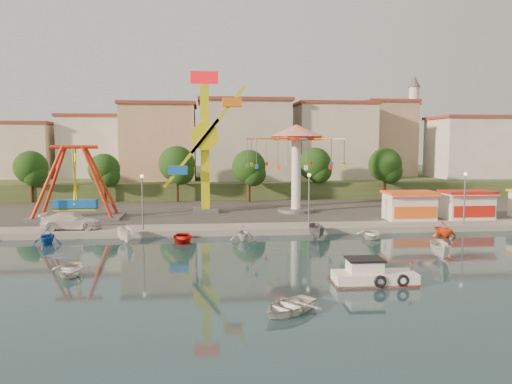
{
  "coord_description": "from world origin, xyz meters",
  "views": [
    {
      "loc": [
        -2.13,
        -34.63,
        8.73
      ],
      "look_at": [
        2.89,
        14.0,
        4.0
      ],
      "focal_mm": 35.0,
      "sensor_mm": 36.0,
      "label": 1
    }
  ],
  "objects": [
    {
      "name": "moored_boat_2",
      "position": [
        -9.14,
        9.8,
        0.7
      ],
      "size": [
        2.23,
        3.83,
        1.39
      ],
      "primitive_type": "imported",
      "rotation": [
        0.0,
        0.0,
        0.26
      ],
      "color": "white",
      "rests_on": "ground"
    },
    {
      "name": "pirate_ship_ride",
      "position": [
        -16.12,
        20.98,
        4.39
      ],
      "size": [
        10.0,
        5.0,
        8.0
      ],
      "color": "#59595E",
      "rests_on": "quay_deck"
    },
    {
      "name": "moored_boat_4",
      "position": [
        1.29,
        9.8,
        0.72
      ],
      "size": [
        2.43,
        2.79,
        1.45
      ],
      "primitive_type": "imported",
      "rotation": [
        0.0,
        0.0,
        -0.02
      ],
      "color": "silver",
      "rests_on": "ground"
    },
    {
      "name": "moored_boat_6",
      "position": [
        13.22,
        9.8,
        0.37
      ],
      "size": [
        3.4,
        4.14,
        0.75
      ],
      "primitive_type": "imported",
      "rotation": [
        0.0,
        0.0,
        -0.25
      ],
      "color": "white",
      "rests_on": "ground"
    },
    {
      "name": "rowboat_b",
      "position": [
        2.12,
        -9.83,
        0.37
      ],
      "size": [
        4.42,
        4.34,
        0.75
      ],
      "primitive_type": "imported",
      "rotation": [
        0.0,
        0.0,
        -0.84
      ],
      "color": "silver",
      "rests_on": "ground"
    },
    {
      "name": "lamp_post_3",
      "position": [
        24.0,
        13.0,
        3.1
      ],
      "size": [
        0.14,
        0.14,
        5.0
      ],
      "primitive_type": "cylinder",
      "color": "#59595E",
      "rests_on": "quay_deck"
    },
    {
      "name": "booth_left",
      "position": [
        19.71,
        16.49,
        2.16
      ],
      "size": [
        5.4,
        3.78,
        3.08
      ],
      "color": "white",
      "rests_on": "quay_deck"
    },
    {
      "name": "moored_boat_5",
      "position": [
        8.1,
        9.8,
        0.7
      ],
      "size": [
        1.61,
        3.7,
        1.4
      ],
      "primitive_type": "imported",
      "rotation": [
        0.0,
        0.0,
        -0.07
      ],
      "color": "#5C5B61",
      "rests_on": "ground"
    },
    {
      "name": "building_0",
      "position": [
        -33.37,
        46.06,
        8.93
      ],
      "size": [
        9.26,
        9.53,
        11.87
      ],
      "primitive_type": "cube",
      "color": "beige",
      "rests_on": "hill_terrace"
    },
    {
      "name": "van",
      "position": [
        -14.83,
        14.0,
        1.4
      ],
      "size": [
        5.56,
        2.31,
        1.61
      ],
      "primitive_type": "imported",
      "rotation": [
        0.0,
        0.0,
        1.56
      ],
      "color": "silver",
      "rests_on": "quay_deck"
    },
    {
      "name": "wave_swinger",
      "position": [
        8.68,
        23.67,
        8.2
      ],
      "size": [
        11.6,
        11.6,
        10.4
      ],
      "color": "#59595E",
      "rests_on": "quay_deck"
    },
    {
      "name": "tree_2",
      "position": [
        -6.0,
        35.81,
        5.92
      ],
      "size": [
        5.02,
        5.02,
        7.85
      ],
      "color": "#382314",
      "rests_on": "quay_deck"
    },
    {
      "name": "tree_1",
      "position": [
        -16.0,
        36.24,
        5.2
      ],
      "size": [
        4.35,
        4.35,
        6.8
      ],
      "color": "#382314",
      "rests_on": "quay_deck"
    },
    {
      "name": "kamikaze_tower",
      "position": [
        -1.73,
        24.2,
        8.49
      ],
      "size": [
        6.56,
        3.1,
        16.5
      ],
      "color": "#59595E",
      "rests_on": "quay_deck"
    },
    {
      "name": "building_3",
      "position": [
        5.6,
        48.8,
        7.6
      ],
      "size": [
        12.59,
        10.5,
        9.2
      ],
      "primitive_type": "cube",
      "color": "beige",
      "rests_on": "hill_terrace"
    },
    {
      "name": "lamp_post_1",
      "position": [
        -8.0,
        13.0,
        3.1
      ],
      "size": [
        0.14,
        0.14,
        5.0
      ],
      "primitive_type": "cylinder",
      "color": "#59595E",
      "rests_on": "quay_deck"
    },
    {
      "name": "tree_3",
      "position": [
        4.0,
        34.36,
        5.55
      ],
      "size": [
        4.68,
        4.68,
        7.32
      ],
      "color": "#382314",
      "rests_on": "quay_deck"
    },
    {
      "name": "building_1",
      "position": [
        -21.33,
        51.38,
        7.32
      ],
      "size": [
        12.33,
        9.01,
        8.63
      ],
      "primitive_type": "cube",
      "color": "silver",
      "rests_on": "hill_terrace"
    },
    {
      "name": "building_5",
      "position": [
        32.37,
        50.33,
        8.61
      ],
      "size": [
        12.77,
        10.96,
        11.21
      ],
      "primitive_type": "cube",
      "color": "tan",
      "rests_on": "hill_terrace"
    },
    {
      "name": "tree_5",
      "position": [
        24.0,
        35.54,
        5.71
      ],
      "size": [
        4.83,
        4.83,
        7.54
      ],
      "color": "#382314",
      "rests_on": "quay_deck"
    },
    {
      "name": "building_6",
      "position": [
        44.15,
        48.77,
        9.18
      ],
      "size": [
        8.23,
        8.98,
        12.36
      ],
      "primitive_type": "cube",
      "color": "silver",
      "rests_on": "hill_terrace"
    },
    {
      "name": "quay_deck",
      "position": [
        0.0,
        62.0,
        0.3
      ],
      "size": [
        200.0,
        100.0,
        0.6
      ],
      "primitive_type": "cube",
      "color": "#9E998E",
      "rests_on": "ground"
    },
    {
      "name": "moored_boat_3",
      "position": [
        -4.18,
        9.8,
        0.37
      ],
      "size": [
        2.67,
        3.67,
        0.74
      ],
      "primitive_type": "imported",
      "rotation": [
        0.0,
        0.0,
        0.03
      ],
      "color": "red",
      "rests_on": "ground"
    },
    {
      "name": "ground",
      "position": [
        0.0,
        0.0,
        0.0
      ],
      "size": [
        200.0,
        200.0,
        0.0
      ],
      "primitive_type": "plane",
      "color": "#152D3A",
      "rests_on": "ground"
    },
    {
      "name": "cabin_motorboat",
      "position": [
        8.22,
        -5.13,
        0.48
      ],
      "size": [
        5.16,
        2.18,
        1.8
      ],
      "rotation": [
        0.0,
        0.0,
        -0.03
      ],
      "color": "white",
      "rests_on": "ground"
    },
    {
      "name": "asphalt_pad",
      "position": [
        0.0,
        30.0,
        0.6
      ],
      "size": [
        90.0,
        28.0,
        0.01
      ],
      "primitive_type": "cube",
      "color": "#4C4944",
      "rests_on": "quay_deck"
    },
    {
      "name": "booth_mid",
      "position": [
        26.22,
        16.49,
        2.16
      ],
      "size": [
        5.4,
        3.78,
        3.08
      ],
      "color": "white",
      "rests_on": "quay_deck"
    },
    {
      "name": "lamp_post_2",
      "position": [
        8.0,
        13.0,
        3.1
      ],
      "size": [
        0.14,
        0.14,
        5.0
      ],
      "primitive_type": "cylinder",
      "color": "#59595E",
      "rests_on": "quay_deck"
    },
    {
      "name": "minaret",
      "position": [
        36.0,
        54.0,
        12.55
      ],
      "size": [
        2.8,
        2.8,
        18.0
      ],
      "color": "silver",
      "rests_on": "hill_terrace"
    },
    {
      "name": "building_2",
      "position": [
        -8.19,
        51.96,
        8.62
      ],
      "size": [
        11.95,
        9.28,
        11.23
      ],
      "primitive_type": "cube",
      "color": "tan",
      "rests_on": "hill_terrace"
    },
    {
      "name": "moored_boat_1",
      "position": [
        -15.82,
        9.8,
        0.73
      ],
      "size": [
        2.53,
        2.89,
        1.46
      ],
      "primitive_type": "imported",
      "rotation": [
        0.0,
        0.0,
        0.05
      ],
      "color": "#1451B6",
      "rests_on": "ground"
    },
    {
      "name": "tree_4",
      "position": [
        14.0,
        37.35,
        5.75
      ],
      "size": [
        4.86,
        4.86,
        7.6
      ],
      "color": "#382314",
      "rests_on": "quay_deck"
    },
    {
      "name": "moored_boat_7",
      "position": [
        20.27,
        9.8,
        0.73
      ],
      "size": [
        2.84,
        3.14,
        1.46
      ],
      "primitive_type": "imported",
      "rotation": [
        0.0,
        0.0,
        0.18
      ],
      "color": "#E74814",
      "rests_on": "ground"
    },
    {
      "name": "building_4",
      "position": [
        19.07,
        52.2,
        7.62
      ],
      "size": [
        10.75,
        9.23,
        9.24
      ],
      "primitive_type": "cube",
      "color": "beige",
      "rests_on": "hill_terrace"
    },
    {
      "name": "rowboat_a",
      "position": [
        -11.2,
        -0.8,
        0.37
      ],
      "size": [
        3.11,
        3.94,
        0.74
      ],
      "primitive_type": "imported",
      "rotation": [
        0.0,
        0.0,
        0.17
      ],
      "color": "silver",
      "rests_on": "ground"
    },
    {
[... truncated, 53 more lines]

